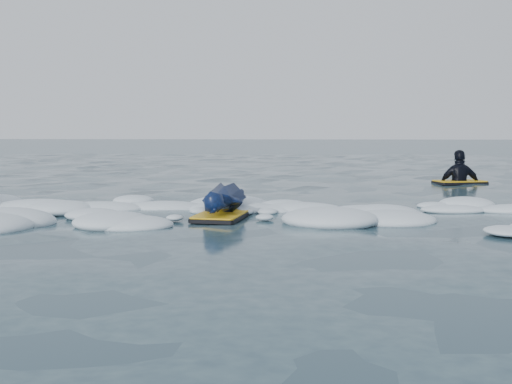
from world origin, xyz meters
TOP-DOWN VIEW (x-y plane):
  - ground at (0.00, 0.00)m, footprint 120.00×120.00m
  - foam_band at (0.00, 1.03)m, footprint 12.00×3.10m
  - prone_woman_unit at (0.85, 0.83)m, footprint 0.74×1.65m
  - waiting_rider_unit at (5.30, 6.20)m, footprint 1.18×0.85m

SIDE VIEW (x-z plane):
  - waiting_rider_unit at x=5.30m, z-range -0.84..0.75m
  - ground at x=0.00m, z-range 0.00..0.00m
  - foam_band at x=0.00m, z-range -0.15..0.15m
  - prone_woman_unit at x=0.85m, z-range 0.01..0.43m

